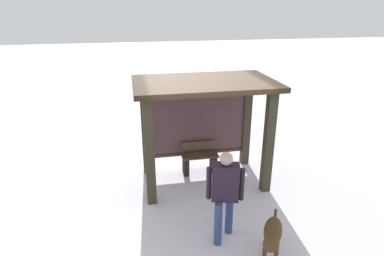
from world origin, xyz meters
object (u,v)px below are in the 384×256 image
at_px(person_walking, 225,190).
at_px(dog, 273,234).
at_px(bench_left_inside, 200,160).
at_px(bus_shelter, 202,107).

relative_size(person_walking, dog, 1.90).
bearing_deg(dog, bench_left_inside, 99.27).
bearing_deg(bus_shelter, person_walking, -92.62).
xyz_separation_m(bus_shelter, person_walking, (-0.10, -2.26, -0.78)).
height_order(bus_shelter, person_walking, bus_shelter).
xyz_separation_m(bench_left_inside, dog, (0.52, -3.17, 0.17)).
bearing_deg(bus_shelter, bench_left_inside, 90.00).
bearing_deg(bench_left_inside, bus_shelter, -90.00).
relative_size(bus_shelter, dog, 3.39).
xyz_separation_m(person_walking, dog, (0.62, -0.67, -0.51)).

